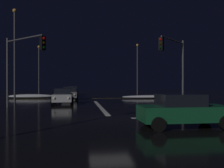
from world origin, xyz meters
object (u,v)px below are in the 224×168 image
sedan_white (69,92)px  streetlamp_left_far (39,66)px  sedan_silver (63,96)px  traffic_signal_nw (22,57)px  streetlamp_right_far (137,66)px  streetlamp_left_near (15,49)px  traffic_signal_ne (174,58)px  sedan_gray (70,93)px  sedan_green_crossing (183,110)px  sedan_black (73,90)px

sedan_white → streetlamp_left_far: 8.82m
sedan_silver → traffic_signal_nw: traffic_signal_nw is taller
streetlamp_left_far → streetlamp_right_far: bearing=0.0°
traffic_signal_nw → streetlamp_left_near: 7.25m
streetlamp_right_far → sedan_white: bearing=-155.2°
sedan_silver → traffic_signal_ne: bearing=-22.5°
streetlamp_right_far → sedan_gray: bearing=-134.9°
sedan_silver → sedan_green_crossing: size_ratio=1.00×
traffic_signal_nw → sedan_white: bearing=79.5°
sedan_white → sedan_black: same height
traffic_signal_ne → streetlamp_left_near: 16.75m
sedan_black → traffic_signal_nw: size_ratio=0.72×
streetlamp_right_far → traffic_signal_ne: bearing=-95.4°
sedan_silver → traffic_signal_nw: bearing=-125.7°
sedan_gray → streetlamp_right_far: (11.72, 11.77, 4.53)m
sedan_white → streetlamp_right_far: streetlamp_right_far is taller
traffic_signal_nw → streetlamp_right_far: streetlamp_right_far is taller
sedan_green_crossing → traffic_signal_nw: bearing=134.3°
streetlamp_left_near → streetlamp_right_far: bearing=42.5°
traffic_signal_ne → streetlamp_left_far: streetlamp_left_far is taller
sedan_gray → sedan_black: size_ratio=1.00×
sedan_gray → sedan_green_crossing: 21.55m
sedan_white → traffic_signal_ne: bearing=-59.8°
sedan_gray → sedan_black: bearing=90.0°
sedan_silver → traffic_signal_ne: size_ratio=0.70×
sedan_white → streetlamp_right_far: bearing=24.8°
sedan_white → traffic_signal_nw: (-3.17, -17.15, 3.40)m
sedan_gray → sedan_silver: bearing=-93.8°
sedan_black → streetlamp_left_near: bearing=-108.4°
traffic_signal_ne → streetlamp_left_far: size_ratio=0.72×
sedan_silver → sedan_white: same height
traffic_signal_nw → streetlamp_left_near: (-2.22, 6.72, 1.57)m
sedan_black → sedan_gray: bearing=-90.0°
sedan_silver → sedan_green_crossing: 15.41m
sedan_silver → sedan_gray: bearing=86.2°
sedan_black → streetlamp_left_near: size_ratio=0.43×
sedan_silver → streetlamp_left_far: (-5.27, 18.47, 4.19)m
traffic_signal_nw → streetlamp_left_far: streetlamp_left_far is taller
streetlamp_left_near → streetlamp_left_far: 16.02m
sedan_black → traffic_signal_ne: size_ratio=0.70×
sedan_silver → streetlamp_left_near: 7.65m
sedan_white → streetlamp_right_far: size_ratio=0.47×
sedan_green_crossing → streetlamp_left_near: (-11.73, 16.47, 4.97)m
streetlamp_left_near → streetlamp_right_far: (17.44, 16.00, -0.43)m
sedan_white → streetlamp_right_far: 14.02m
sedan_black → sedan_silver: bearing=-91.3°
streetlamp_left_far → traffic_signal_nw: bearing=-84.4°
sedan_gray → streetlamp_left_far: size_ratio=0.50×
sedan_black → streetlamp_left_far: streetlamp_left_far is taller
sedan_black → traffic_signal_ne: traffic_signal_ne is taller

